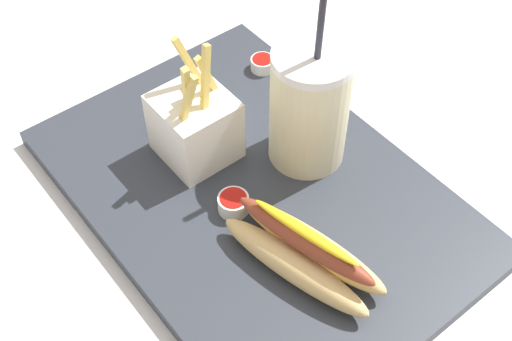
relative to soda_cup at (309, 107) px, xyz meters
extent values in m
cube|color=silver|center=(0.01, -0.08, -0.10)|extent=(2.40, 2.40, 0.02)
cube|color=#2D333D|center=(0.01, -0.08, -0.08)|extent=(0.48, 0.33, 0.02)
cylinder|color=beige|center=(0.00, 0.00, -0.01)|extent=(0.09, 0.09, 0.13)
cylinder|color=white|center=(0.00, 0.00, 0.07)|extent=(0.09, 0.09, 0.01)
cylinder|color=#262633|center=(0.01, 0.00, 0.12)|extent=(0.01, 0.01, 0.10)
cube|color=white|center=(-0.08, -0.10, -0.03)|extent=(0.08, 0.08, 0.08)
cube|color=#E5C660|center=(-0.06, -0.12, 0.02)|extent=(0.02, 0.03, 0.08)
cube|color=#E5C660|center=(-0.08, -0.10, 0.01)|extent=(0.02, 0.03, 0.05)
cube|color=#E5C660|center=(-0.10, -0.08, 0.02)|extent=(0.03, 0.03, 0.09)
cube|color=#E5C660|center=(-0.07, -0.11, 0.03)|extent=(0.03, 0.02, 0.09)
cube|color=#E5C660|center=(-0.07, -0.09, 0.03)|extent=(0.02, 0.03, 0.09)
cube|color=#E5C660|center=(-0.08, -0.07, 0.02)|extent=(0.01, 0.03, 0.07)
ellipsoid|color=#DBB775|center=(0.12, -0.12, -0.06)|extent=(0.18, 0.07, 0.03)
ellipsoid|color=#DBB775|center=(0.11, -0.09, -0.06)|extent=(0.18, 0.07, 0.03)
ellipsoid|color=brown|center=(0.11, -0.10, -0.03)|extent=(0.16, 0.06, 0.02)
ellipsoid|color=gold|center=(0.11, -0.10, -0.02)|extent=(0.12, 0.04, 0.01)
cylinder|color=white|center=(-0.14, 0.05, -0.07)|extent=(0.03, 0.03, 0.02)
cylinder|color=#B2140F|center=(-0.14, 0.05, -0.06)|extent=(0.03, 0.03, 0.01)
cylinder|color=white|center=(0.01, -0.12, -0.06)|extent=(0.03, 0.03, 0.02)
cylinder|color=#B2140F|center=(0.01, -0.12, -0.06)|extent=(0.03, 0.03, 0.01)
camera|label=1|loc=(0.38, -0.37, 0.51)|focal=47.76mm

